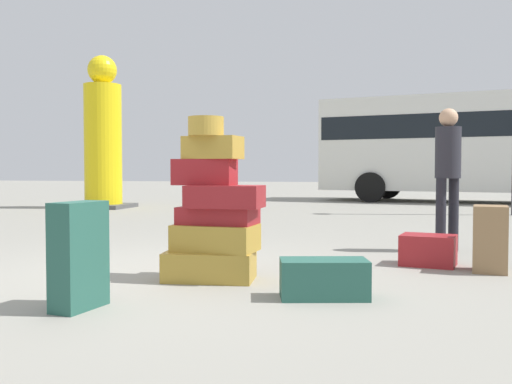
{
  "coord_description": "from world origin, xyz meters",
  "views": [
    {
      "loc": [
        1.97,
        -4.87,
        0.98
      ],
      "look_at": [
        0.5,
        1.82,
        0.71
      ],
      "focal_mm": 39.7,
      "sensor_mm": 36.0,
      "label": 1
    }
  ],
  "objects_px": {
    "suitcase_teal_foreground_near": "(324,279)",
    "suitcase_maroon_foreground_far": "(428,250)",
    "suitcase_teal_behind_tower": "(79,255)",
    "suitcase_tower": "(214,216)",
    "yellow_dummy_statue": "(103,141)",
    "suitcase_brown_right_side": "(490,239)",
    "person_bearded_onlooker": "(448,166)",
    "parked_bus": "(482,141)"
  },
  "relations": [
    {
      "from": "suitcase_brown_right_side",
      "to": "suitcase_teal_behind_tower",
      "type": "height_order",
      "value": "suitcase_teal_behind_tower"
    },
    {
      "from": "suitcase_teal_behind_tower",
      "to": "person_bearded_onlooker",
      "type": "height_order",
      "value": "person_bearded_onlooker"
    },
    {
      "from": "suitcase_brown_right_side",
      "to": "person_bearded_onlooker",
      "type": "bearing_deg",
      "value": 110.12
    },
    {
      "from": "person_bearded_onlooker",
      "to": "yellow_dummy_statue",
      "type": "xyz_separation_m",
      "value": [
        -7.71,
        6.21,
        0.7
      ]
    },
    {
      "from": "suitcase_tower",
      "to": "suitcase_teal_behind_tower",
      "type": "distance_m",
      "value": 1.38
    },
    {
      "from": "suitcase_teal_foreground_near",
      "to": "person_bearded_onlooker",
      "type": "distance_m",
      "value": 3.16
    },
    {
      "from": "suitcase_brown_right_side",
      "to": "yellow_dummy_statue",
      "type": "height_order",
      "value": "yellow_dummy_statue"
    },
    {
      "from": "person_bearded_onlooker",
      "to": "yellow_dummy_statue",
      "type": "bearing_deg",
      "value": -81.81
    },
    {
      "from": "suitcase_teal_behind_tower",
      "to": "suitcase_tower",
      "type": "bearing_deg",
      "value": 72.94
    },
    {
      "from": "yellow_dummy_statue",
      "to": "parked_bus",
      "type": "bearing_deg",
      "value": 24.72
    },
    {
      "from": "suitcase_teal_foreground_near",
      "to": "yellow_dummy_statue",
      "type": "height_order",
      "value": "yellow_dummy_statue"
    },
    {
      "from": "suitcase_teal_foreground_near",
      "to": "suitcase_teal_behind_tower",
      "type": "bearing_deg",
      "value": -169.94
    },
    {
      "from": "suitcase_brown_right_side",
      "to": "suitcase_maroon_foreground_far",
      "type": "distance_m",
      "value": 0.62
    },
    {
      "from": "suitcase_teal_behind_tower",
      "to": "yellow_dummy_statue",
      "type": "xyz_separation_m",
      "value": [
        -4.86,
        9.7,
        1.34
      ]
    },
    {
      "from": "suitcase_brown_right_side",
      "to": "parked_bus",
      "type": "distance_m",
      "value": 12.34
    },
    {
      "from": "suitcase_brown_right_side",
      "to": "person_bearded_onlooker",
      "type": "relative_size",
      "value": 0.37
    },
    {
      "from": "suitcase_maroon_foreground_far",
      "to": "person_bearded_onlooker",
      "type": "height_order",
      "value": "person_bearded_onlooker"
    },
    {
      "from": "suitcase_tower",
      "to": "yellow_dummy_statue",
      "type": "relative_size",
      "value": 0.37
    },
    {
      "from": "suitcase_teal_behind_tower",
      "to": "parked_bus",
      "type": "xyz_separation_m",
      "value": [
        5.02,
        14.25,
        1.46
      ]
    },
    {
      "from": "suitcase_tower",
      "to": "suitcase_teal_foreground_near",
      "type": "distance_m",
      "value": 1.22
    },
    {
      "from": "person_bearded_onlooker",
      "to": "parked_bus",
      "type": "distance_m",
      "value": 11.0
    },
    {
      "from": "suitcase_maroon_foreground_far",
      "to": "suitcase_teal_behind_tower",
      "type": "height_order",
      "value": "suitcase_teal_behind_tower"
    },
    {
      "from": "suitcase_brown_right_side",
      "to": "suitcase_maroon_foreground_far",
      "type": "bearing_deg",
      "value": 164.76
    },
    {
      "from": "yellow_dummy_statue",
      "to": "suitcase_maroon_foreground_far",
      "type": "bearing_deg",
      "value": -44.57
    },
    {
      "from": "suitcase_tower",
      "to": "suitcase_teal_behind_tower",
      "type": "relative_size",
      "value": 1.91
    },
    {
      "from": "suitcase_maroon_foreground_far",
      "to": "suitcase_tower",
      "type": "bearing_deg",
      "value": -135.48
    },
    {
      "from": "suitcase_maroon_foreground_far",
      "to": "suitcase_brown_right_side",
      "type": "bearing_deg",
      "value": -12.19
    },
    {
      "from": "suitcase_teal_foreground_near",
      "to": "parked_bus",
      "type": "distance_m",
      "value": 14.06
    },
    {
      "from": "suitcase_tower",
      "to": "person_bearded_onlooker",
      "type": "relative_size",
      "value": 0.84
    },
    {
      "from": "suitcase_teal_foreground_near",
      "to": "suitcase_maroon_foreground_far",
      "type": "bearing_deg",
      "value": 49.21
    },
    {
      "from": "suitcase_maroon_foreground_far",
      "to": "yellow_dummy_statue",
      "type": "height_order",
      "value": "yellow_dummy_statue"
    },
    {
      "from": "suitcase_teal_foreground_near",
      "to": "suitcase_maroon_foreground_far",
      "type": "relative_size",
      "value": 1.24
    },
    {
      "from": "suitcase_tower",
      "to": "yellow_dummy_statue",
      "type": "xyz_separation_m",
      "value": [
        -5.48,
        8.49,
        1.15
      ]
    },
    {
      "from": "suitcase_teal_foreground_near",
      "to": "suitcase_maroon_foreground_far",
      "type": "height_order",
      "value": "suitcase_maroon_foreground_far"
    },
    {
      "from": "parked_bus",
      "to": "suitcase_teal_foreground_near",
      "type": "bearing_deg",
      "value": -91.8
    },
    {
      "from": "suitcase_brown_right_side",
      "to": "suitcase_maroon_foreground_far",
      "type": "relative_size",
      "value": 1.19
    },
    {
      "from": "suitcase_brown_right_side",
      "to": "suitcase_teal_behind_tower",
      "type": "relative_size",
      "value": 0.84
    },
    {
      "from": "suitcase_tower",
      "to": "person_bearded_onlooker",
      "type": "height_order",
      "value": "person_bearded_onlooker"
    },
    {
      "from": "suitcase_teal_behind_tower",
      "to": "parked_bus",
      "type": "height_order",
      "value": "parked_bus"
    },
    {
      "from": "suitcase_teal_behind_tower",
      "to": "yellow_dummy_statue",
      "type": "height_order",
      "value": "yellow_dummy_statue"
    },
    {
      "from": "suitcase_tower",
      "to": "person_bearded_onlooker",
      "type": "bearing_deg",
      "value": 45.63
    },
    {
      "from": "suitcase_teal_behind_tower",
      "to": "yellow_dummy_statue",
      "type": "relative_size",
      "value": 0.19
    }
  ]
}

